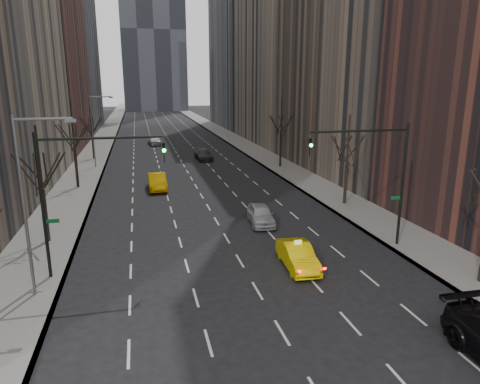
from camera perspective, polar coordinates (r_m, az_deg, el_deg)
sidewalk_left at (r=82.63m, az=-17.96°, el=6.31°), size 4.50×320.00×0.15m
sidewalk_right at (r=84.27m, az=-1.02°, el=7.15°), size 4.50×320.00×0.15m
bld_left_far at (r=80.12m, az=-26.54°, el=21.10°), size 14.00×28.00×44.00m
bld_right_deep at (r=111.61m, az=0.98°, el=23.80°), size 14.00×30.00×58.00m
tree_lw_b at (r=31.13m, az=-24.83°, el=0.25°), size 3.36×3.50×7.82m
tree_lw_c at (r=46.59m, az=-21.19°, el=5.28°), size 3.36×3.50×8.74m
tree_lw_d at (r=64.39m, az=-19.12°, el=7.28°), size 3.36×3.50×7.36m
tree_rw_b at (r=38.62m, az=14.05°, el=3.66°), size 3.36×3.50×7.82m
tree_rw_c at (r=54.99m, az=5.47°, el=7.42°), size 3.36×3.50×8.74m
traffic_mast_left at (r=24.47m, az=-21.26°, el=1.34°), size 6.69×0.39×8.00m
traffic_mast_right at (r=28.34m, az=18.23°, el=3.26°), size 6.69×0.39×8.00m
streetlight_near at (r=22.85m, az=-26.22°, el=0.31°), size 2.83×0.22×9.00m
streetlight_far at (r=57.14m, az=-18.77°, el=8.59°), size 2.83×0.22×9.00m
taxi_sedan at (r=25.61m, az=7.68°, el=-8.41°), size 1.80×4.54×1.47m
silver_sedan_ahead at (r=33.02m, az=2.79°, el=-3.01°), size 2.19×4.56×1.50m
far_taxi at (r=44.48m, az=-10.97°, el=1.37°), size 1.81×4.98×1.63m
far_suv_grey at (r=61.10m, az=-4.88°, el=4.99°), size 2.22×5.16×1.48m
far_car_white at (r=77.36m, az=-11.34°, el=6.80°), size 2.53×5.12×1.68m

